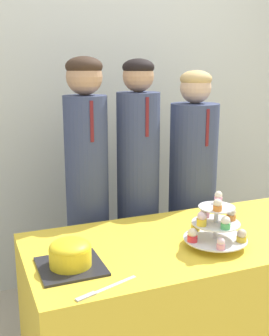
% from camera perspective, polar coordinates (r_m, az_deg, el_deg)
% --- Properties ---
extents(wall_back, '(9.00, 0.06, 2.70)m').
position_cam_1_polar(wall_back, '(3.03, -3.44, 9.92)').
color(wall_back, silver).
rests_on(wall_back, ground_plane).
extents(table, '(1.58, 0.75, 0.73)m').
position_cam_1_polar(table, '(2.26, 7.20, -17.92)').
color(table, yellow).
rests_on(table, ground_plane).
extents(round_cake, '(0.26, 0.26, 0.12)m').
position_cam_1_polar(round_cake, '(1.79, -8.69, -11.48)').
color(round_cake, '#232328').
rests_on(round_cake, table).
extents(cake_knife, '(0.27, 0.11, 0.01)m').
position_cam_1_polar(cake_knife, '(1.62, -5.09, -16.42)').
color(cake_knife, silver).
rests_on(cake_knife, table).
extents(cupcake_stand, '(0.29, 0.29, 0.25)m').
position_cam_1_polar(cupcake_stand, '(1.98, 10.87, -7.56)').
color(cupcake_stand, silver).
rests_on(cupcake_stand, table).
extents(student_0, '(0.25, 0.25, 1.60)m').
position_cam_1_polar(student_0, '(2.47, -6.37, -4.01)').
color(student_0, '#384266').
rests_on(student_0, ground_plane).
extents(student_1, '(0.26, 0.26, 1.59)m').
position_cam_1_polar(student_1, '(2.58, 0.48, -3.78)').
color(student_1, '#384266').
rests_on(student_1, ground_plane).
extents(student_2, '(0.30, 0.31, 1.52)m').
position_cam_1_polar(student_2, '(2.75, 7.80, -3.82)').
color(student_2, '#384266').
rests_on(student_2, ground_plane).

